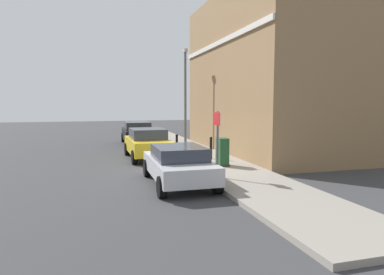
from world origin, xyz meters
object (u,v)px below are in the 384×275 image
(lamppost, at_px, (185,93))
(bollard_far_kerb, at_px, (177,144))
(street_sign, at_px, (217,134))
(car_silver, at_px, (178,164))
(car_black, at_px, (137,133))
(bollard_near_cabinet, at_px, (211,147))
(utility_cabinet, at_px, (222,153))
(car_yellow, at_px, (148,143))

(lamppost, bearing_deg, bollard_far_kerb, -112.14)
(street_sign, bearing_deg, car_silver, -179.02)
(car_black, distance_m, bollard_near_cabinet, 8.09)
(car_black, distance_m, street_sign, 11.61)
(car_black, height_order, utility_cabinet, car_black)
(car_black, height_order, street_sign, street_sign)
(car_yellow, xyz_separation_m, utility_cabinet, (2.57, -3.53, -0.09))
(car_yellow, distance_m, utility_cabinet, 4.36)
(car_black, xyz_separation_m, lamppost, (2.52, -2.92, 2.51))
(bollard_near_cabinet, bearing_deg, lamppost, 89.58)
(street_sign, bearing_deg, car_yellow, 105.86)
(car_yellow, bearing_deg, bollard_far_kerb, -96.20)
(car_silver, bearing_deg, lamppost, -15.98)
(car_black, relative_size, lamppost, 0.79)
(bollard_far_kerb, relative_size, street_sign, 0.45)
(utility_cabinet, xyz_separation_m, bollard_far_kerb, (-1.13, 3.41, 0.02))
(car_yellow, distance_m, lamppost, 4.76)
(car_silver, xyz_separation_m, bollard_near_cabinet, (2.47, 3.81, 0.00))
(car_yellow, xyz_separation_m, street_sign, (1.59, -5.58, 0.89))
(car_silver, height_order, car_yellow, car_yellow)
(car_silver, height_order, street_sign, street_sign)
(car_silver, xyz_separation_m, lamppost, (2.50, 8.59, 2.60))
(lamppost, bearing_deg, street_sign, -97.43)
(car_silver, xyz_separation_m, utility_cabinet, (2.37, 2.08, -0.02))
(bollard_far_kerb, bearing_deg, car_black, 101.73)
(bollard_near_cabinet, bearing_deg, bollard_far_kerb, 126.26)
(utility_cabinet, bearing_deg, bollard_near_cabinet, 86.70)
(car_black, bearing_deg, bollard_near_cabinet, -160.87)
(car_yellow, bearing_deg, car_black, -3.33)
(bollard_near_cabinet, relative_size, bollard_far_kerb, 1.00)
(car_yellow, bearing_deg, lamppost, -43.66)
(car_silver, distance_m, utility_cabinet, 3.15)
(car_yellow, distance_m, street_sign, 5.87)
(bollard_near_cabinet, height_order, bollard_far_kerb, same)
(car_silver, distance_m, car_yellow, 5.61)
(car_silver, distance_m, street_sign, 1.69)
(bollard_near_cabinet, bearing_deg, car_silver, -122.91)
(utility_cabinet, distance_m, bollard_far_kerb, 3.59)
(car_silver, bearing_deg, utility_cabinet, -48.43)
(car_black, bearing_deg, lamppost, -138.00)
(car_silver, bearing_deg, bollard_far_kerb, -12.47)
(bollard_far_kerb, height_order, street_sign, street_sign)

